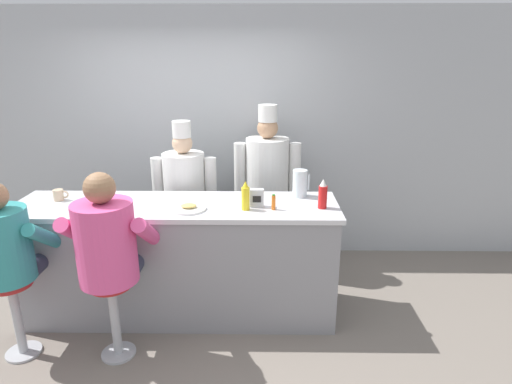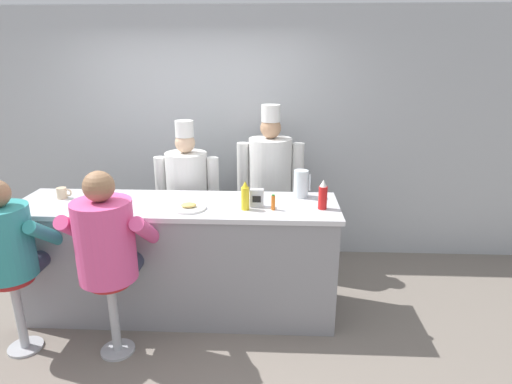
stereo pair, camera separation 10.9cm
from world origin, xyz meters
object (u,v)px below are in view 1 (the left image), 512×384
cook_in_whites_far (267,182)px  coffee_mug_white (93,198)px  breakfast_plate (189,208)px  coffee_mug_tan (59,195)px  cereal_bowl (118,199)px  cook_in_whites_near (185,195)px  diner_seated_teal (7,249)px  hot_sauce_bottle_orange (274,202)px  diner_seated_pink (108,245)px  ketchup_bottle_red (323,195)px  mustard_bottle_yellow (246,196)px  water_pitcher_clear (300,183)px  napkin_dispenser_chrome (257,198)px

cook_in_whites_far → coffee_mug_white: bearing=-149.4°
breakfast_plate → coffee_mug_tan: (-1.15, 0.22, 0.03)m
cereal_bowl → cook_in_whites_near: 0.78m
diner_seated_teal → cook_in_whites_far: cook_in_whites_far is taller
hot_sauce_bottle_orange → breakfast_plate: bearing=-178.8°
coffee_mug_white → diner_seated_pink: bearing=-62.1°
ketchup_bottle_red → mustard_bottle_yellow: 0.62m
hot_sauce_bottle_orange → water_pitcher_clear: size_ratio=0.54×
cook_in_whites_far → diner_seated_teal: bearing=-142.6°
ketchup_bottle_red → napkin_dispenser_chrome: size_ratio=1.65×
cereal_bowl → breakfast_plate: bearing=-14.9°
hot_sauce_bottle_orange → cook_in_whites_near: 1.17m
diner_seated_pink → cook_in_whites_near: 1.26m
cook_in_whites_near → breakfast_plate: bearing=-77.5°
ketchup_bottle_red → diner_seated_teal: 2.40m
coffee_mug_white → coffee_mug_tan: bearing=168.5°
ketchup_bottle_red → cook_in_whites_near: bearing=149.8°
breakfast_plate → napkin_dispenser_chrome: (0.55, 0.09, 0.06)m
mustard_bottle_yellow → cook_in_whites_near: 1.03m
ketchup_bottle_red → water_pitcher_clear: ketchup_bottle_red is taller
cook_in_whites_near → cereal_bowl: bearing=-126.3°
water_pitcher_clear → hot_sauce_bottle_orange: bearing=-124.9°
hot_sauce_bottle_orange → coffee_mug_tan: size_ratio=0.98×
diner_seated_pink → breakfast_plate: bearing=39.2°
ketchup_bottle_red → hot_sauce_bottle_orange: size_ratio=1.90×
diner_seated_pink → cook_in_whites_far: size_ratio=0.84×
diner_seated_teal → cook_in_whites_far: 2.40m
mustard_bottle_yellow → water_pitcher_clear: bearing=36.6°
ketchup_bottle_red → diner_seated_pink: diner_seated_pink is taller
mustard_bottle_yellow → diner_seated_pink: size_ratio=0.16×
diner_seated_teal → hot_sauce_bottle_orange: bearing=12.8°
napkin_dispenser_chrome → diner_seated_pink: 1.20m
napkin_dispenser_chrome → cook_in_whites_near: 1.02m
cereal_bowl → diner_seated_pink: diner_seated_pink is taller
cook_in_whites_far → cook_in_whites_near: bearing=-163.6°
breakfast_plate → napkin_dispenser_chrome: napkin_dispenser_chrome is taller
hot_sauce_bottle_orange → coffee_mug_tan: hot_sauce_bottle_orange is taller
diner_seated_teal → cook_in_whites_near: (1.09, 1.21, 0.02)m
coffee_mug_white → napkin_dispenser_chrome: bearing=-2.9°
hot_sauce_bottle_orange → cook_in_whites_near: (-0.85, 0.77, -0.20)m
mustard_bottle_yellow → breakfast_plate: bearing=-178.4°
water_pitcher_clear → coffee_mug_white: size_ratio=1.72×
water_pitcher_clear → cook_in_whites_near: cook_in_whites_near is taller
ketchup_bottle_red → water_pitcher_clear: size_ratio=1.03×
ketchup_bottle_red → coffee_mug_white: (-1.90, 0.10, -0.07)m
hot_sauce_bottle_orange → breakfast_plate: 0.68m
mustard_bottle_yellow → diner_seated_pink: diner_seated_pink is taller
cereal_bowl → napkin_dispenser_chrome: 1.18m
mustard_bottle_yellow → water_pitcher_clear: size_ratio=1.00×
mustard_bottle_yellow → coffee_mug_white: size_ratio=1.72×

